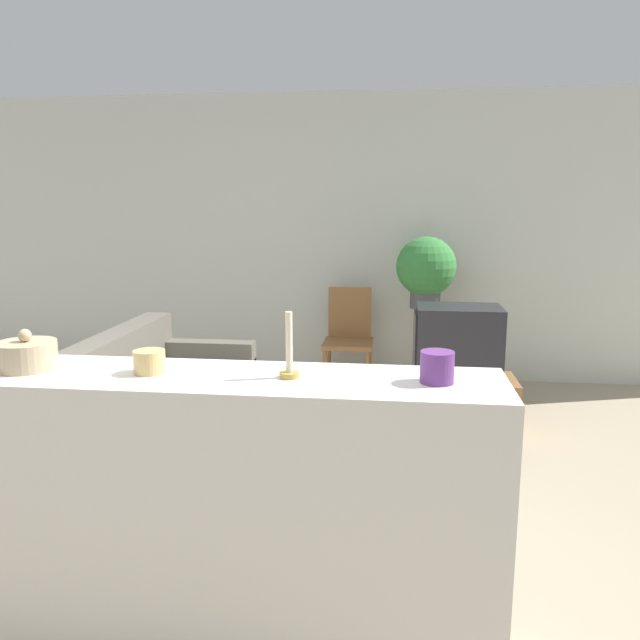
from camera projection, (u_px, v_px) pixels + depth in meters
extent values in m
plane|color=tan|center=(180.00, 568.00, 2.94)|extent=(14.00, 14.00, 0.00)
cube|color=silver|center=(294.00, 238.00, 6.03)|extent=(9.00, 0.06, 2.70)
cube|color=#605B51|center=(164.00, 420.00, 4.25)|extent=(0.90, 1.79, 0.46)
cube|color=#605B51|center=(111.00, 361.00, 4.21)|extent=(0.20, 1.79, 0.35)
cube|color=#605B51|center=(109.00, 459.00, 3.44)|extent=(0.90, 0.16, 0.61)
cube|color=#605B51|center=(200.00, 378.00, 5.03)|extent=(0.90, 0.16, 0.61)
cube|color=olive|center=(455.00, 404.00, 4.68)|extent=(0.87, 0.45, 0.41)
cube|color=#232328|center=(458.00, 342.00, 4.59)|extent=(0.61, 0.43, 0.54)
cube|color=black|center=(416.00, 341.00, 4.63)|extent=(0.02, 0.35, 0.42)
cube|color=olive|center=(348.00, 344.00, 5.64)|extent=(0.44, 0.44, 0.04)
cube|color=olive|center=(350.00, 312.00, 5.79)|extent=(0.40, 0.04, 0.47)
cylinder|color=olive|center=(325.00, 373.00, 5.52)|extent=(0.04, 0.04, 0.41)
cylinder|color=olive|center=(368.00, 374.00, 5.48)|extent=(0.04, 0.04, 0.41)
cylinder|color=olive|center=(329.00, 362.00, 5.89)|extent=(0.04, 0.04, 0.41)
cylinder|color=olive|center=(369.00, 363.00, 5.85)|extent=(0.04, 0.04, 0.41)
cylinder|color=olive|center=(423.00, 350.00, 5.62)|extent=(0.19, 0.19, 0.77)
cylinder|color=#4C4C51|center=(425.00, 300.00, 5.54)|extent=(0.27, 0.27, 0.15)
sphere|color=#38843D|center=(426.00, 266.00, 5.48)|extent=(0.53, 0.53, 0.53)
cube|color=silver|center=(129.00, 512.00, 2.35)|extent=(2.75, 0.44, 1.09)
cylinder|color=tan|center=(26.00, 355.00, 2.28)|extent=(0.22, 0.22, 0.10)
sphere|color=tan|center=(25.00, 335.00, 2.27)|extent=(0.05, 0.05, 0.05)
cylinder|color=tan|center=(149.00, 362.00, 2.23)|extent=(0.11, 0.11, 0.08)
cylinder|color=#B7933D|center=(289.00, 375.00, 2.18)|extent=(0.07, 0.07, 0.02)
cylinder|color=beige|center=(289.00, 342.00, 2.15)|extent=(0.02, 0.02, 0.21)
cylinder|color=#66337F|center=(437.00, 367.00, 2.11)|extent=(0.12, 0.12, 0.11)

